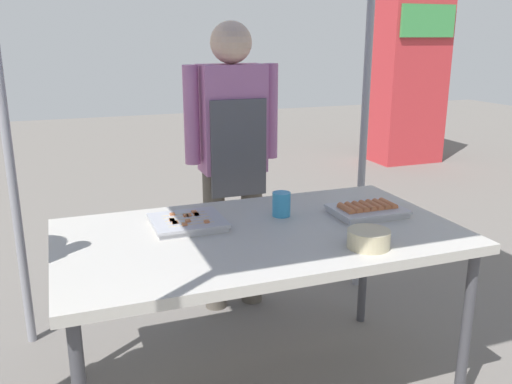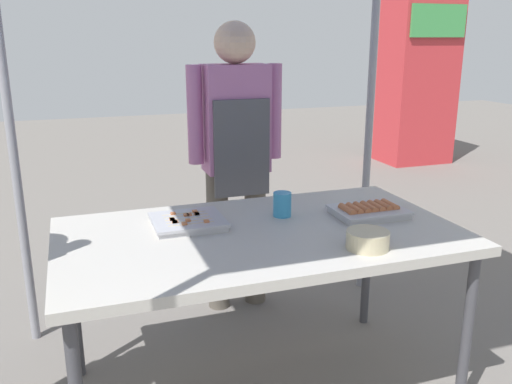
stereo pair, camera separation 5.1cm
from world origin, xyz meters
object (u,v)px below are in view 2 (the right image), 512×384
Objects in this scene: drink_cup_near_edge at (282,204)px; neighbor_stall_left at (418,76)px; tray_grilled_sausages at (369,211)px; condiment_bowl at (368,240)px; stall_table at (260,243)px; vendor_woman at (236,146)px; tray_meat_skewers at (188,222)px.

drink_cup_near_edge is 0.05× the size of neighbor_stall_left.
tray_grilled_sausages is 1.93× the size of condiment_bowl.
neighbor_stall_left is (3.18, 3.59, 0.25)m from drink_cup_near_edge.
stall_table is 15.10× the size of drink_cup_near_edge.
condiment_bowl is 1.50× the size of drink_cup_near_edge.
condiment_bowl is (0.31, -0.30, 0.09)m from stall_table.
vendor_woman is at bearing -137.50° from neighbor_stall_left.
tray_meat_skewers is at bearing -135.12° from neighbor_stall_left.
condiment_bowl is at bearing -120.90° from tray_grilled_sausages.
neighbor_stall_left reaches higher than tray_grilled_sausages.
vendor_woman is (0.41, 0.66, 0.17)m from tray_meat_skewers.
tray_meat_skewers is 0.74m from condiment_bowl.
tray_meat_skewers is 0.80m from vendor_woman.
tray_grilled_sausages is at bearing -9.03° from tray_meat_skewers.
vendor_woman is at bearing 98.21° from condiment_bowl.
neighbor_stall_left reaches higher than tray_meat_skewers.
neighbor_stall_left reaches higher than drink_cup_near_edge.
vendor_woman is (-0.36, 0.79, 0.16)m from tray_grilled_sausages.
tray_grilled_sausages is 4.66m from neighbor_stall_left.
condiment_bowl is (-0.20, -0.34, 0.01)m from tray_grilled_sausages.
drink_cup_near_edge reaches higher than tray_meat_skewers.
condiment_bowl reaches higher than stall_table.
vendor_woman reaches higher than tray_grilled_sausages.
drink_cup_near_edge reaches higher than tray_grilled_sausages.
drink_cup_near_edge is at bearing -131.54° from neighbor_stall_left.
condiment_bowl reaches higher than tray_meat_skewers.
neighbor_stall_left is (3.33, 3.74, 0.36)m from stall_table.
tray_grilled_sausages is 0.38m from drink_cup_near_edge.
condiment_bowl is 0.48m from drink_cup_near_edge.
tray_grilled_sausages is 0.19× the size of vendor_woman.
vendor_woman is (-0.16, 1.12, 0.15)m from condiment_bowl.
stall_table is 5.02m from neighbor_stall_left.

